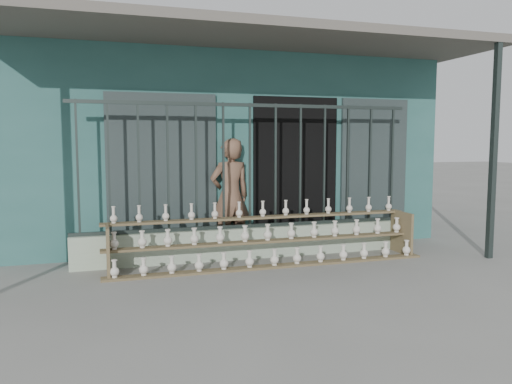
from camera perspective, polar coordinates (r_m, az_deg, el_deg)
name	(u,v)px	position (r m, az deg, el deg)	size (l,w,h in m)	color
ground	(280,281)	(6.21, 2.77, -10.12)	(60.00, 60.00, 0.00)	slate
workshop_building	(208,146)	(10.05, -5.45, 5.29)	(7.40, 6.60, 3.21)	#2A5955
parapet_wall	(250,243)	(7.35, -0.69, -5.80)	(5.00, 0.20, 0.45)	#A3B69C
security_fence	(250,166)	(7.21, -0.71, 2.99)	(5.00, 0.04, 1.80)	#283330
shelf_rack	(268,238)	(6.98, 1.43, -5.27)	(4.50, 0.68, 0.85)	brown
elderly_woman	(230,196)	(7.58, -2.96, -0.48)	(0.64, 0.42, 1.75)	brown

